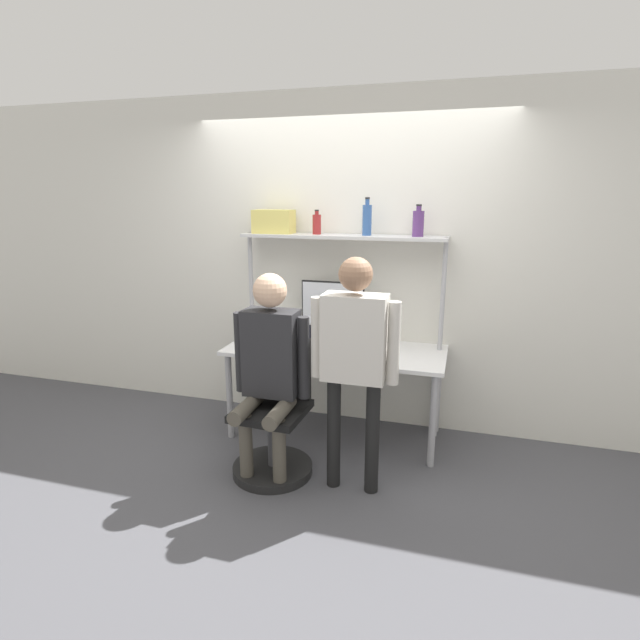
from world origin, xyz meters
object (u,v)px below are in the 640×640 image
person_seated (269,360)px  bottle_blue (367,219)px  monitor (332,308)px  laptop (297,342)px  office_chair (274,432)px  person_standing (354,348)px  bottle_purple (418,223)px  storage_box (274,222)px  bottle_red (317,224)px  cell_phone (331,352)px

person_seated → bottle_blue: size_ratio=4.95×
monitor → laptop: bearing=-126.9°
office_chair → person_standing: (0.58, -0.06, 0.68)m
office_chair → bottle_blue: size_ratio=3.31×
office_chair → bottle_purple: size_ratio=4.01×
bottle_blue → office_chair: bearing=-118.5°
office_chair → monitor: bearing=76.7°
person_standing → storage_box: 1.45m
laptop → bottle_purple: (0.86, 0.30, 0.91)m
person_seated → laptop: bearing=91.2°
monitor → bottle_red: bearing=172.9°
office_chair → person_standing: 0.90m
office_chair → bottle_purple: bottle_purple is taller
cell_phone → office_chair: bearing=-117.0°
bottle_blue → storage_box: 0.76m
person_seated → storage_box: storage_box is taller
monitor → bottle_purple: bottle_purple is taller
bottle_blue → bottle_purple: size_ratio=1.21×
person_standing → bottle_red: size_ratio=8.14×
bottle_purple → storage_box: 1.15m
bottle_red → bottle_blue: bearing=0.0°
monitor → office_chair: size_ratio=0.55×
bottle_red → bottle_blue: (0.40, 0.00, 0.04)m
office_chair → bottle_red: bearing=86.0°
person_seated → storage_box: size_ratio=4.42×
person_standing → monitor: bearing=113.1°
bottle_red → bottle_purple: 0.79m
office_chair → storage_box: (-0.30, 0.84, 1.40)m
monitor → person_standing: person_standing is taller
bottle_purple → monitor: bearing=-178.5°
laptop → bottle_red: size_ratio=1.82×
laptop → storage_box: (-0.29, 0.30, 0.90)m
bottle_purple → office_chair: bearing=-135.0°
person_seated → bottle_blue: bottle_blue is taller
monitor → bottle_purple: (0.65, 0.02, 0.69)m
cell_phone → person_seated: size_ratio=0.11×
cell_phone → bottle_red: bottle_red is taller
cell_phone → monitor: bearing=103.1°
bottle_purple → bottle_blue: bearing=180.0°
laptop → storage_box: size_ratio=1.08×
cell_phone → person_seated: bearing=-115.2°
monitor → bottle_red: bottle_red is taller
person_seated → bottle_blue: bearing=62.7°
person_seated → cell_phone: bearing=64.8°
cell_phone → office_chair: (-0.27, -0.52, -0.44)m
cell_phone → person_standing: person_standing is taller
storage_box → office_chair: bearing=-70.2°
laptop → bottle_blue: (0.47, 0.30, 0.93)m
bottle_purple → cell_phone: bearing=-150.8°
bottle_red → monitor: bearing=-7.1°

